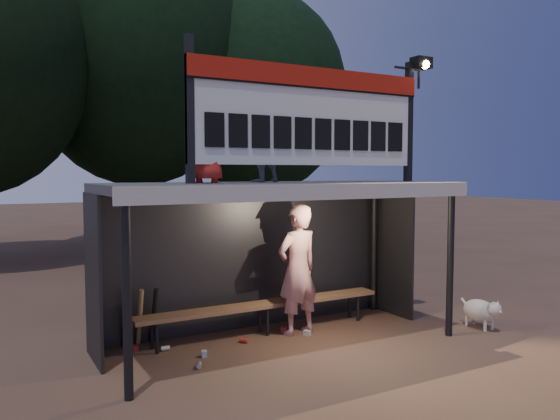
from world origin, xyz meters
The scene contains 12 objects.
ground centered at (0.00, 0.00, 0.00)m, with size 80.00×80.00×0.00m, color #4E3427.
player centered at (0.45, 0.30, 0.99)m, with size 0.72×0.47×1.98m, color silver.
child_a centered at (-0.18, 0.29, 2.88)m, with size 0.55×0.43×1.13m, color gray.
child_b centered at (-1.07, 0.11, 2.88)m, with size 0.55×0.36×1.12m, color #B3251B.
dugout_shelter centered at (0.00, 0.24, 1.85)m, with size 5.10×2.08×2.32m.
scoreboard_assembly centered at (0.56, -0.01, 3.32)m, with size 4.10×0.27×1.99m.
bench centered at (0.00, 0.55, 0.43)m, with size 4.00×0.35×0.48m.
tree_mid centered at (1.00, 11.50, 6.17)m, with size 7.22×7.22×10.36m.
tree_right centered at (5.00, 10.50, 5.19)m, with size 6.08×6.08×8.72m.
dog centered at (3.14, -0.87, 0.28)m, with size 0.36×0.81×0.49m.
bats centered at (-1.82, 0.82, 0.43)m, with size 0.48×0.32×0.84m.
litter centered at (-0.80, 0.25, 0.04)m, with size 2.54×1.18×0.08m.
Camera 1 is at (-3.76, -6.73, 2.47)m, focal length 35.00 mm.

